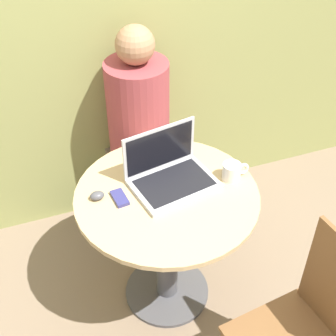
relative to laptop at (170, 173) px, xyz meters
The scene contains 8 objects.
ground_plane 0.76m from the laptop, 118.79° to the right, with size 12.00×12.00×0.00m, color #7F6B56.
round_table 0.26m from the laptop, 118.79° to the right, with size 0.82×0.82×0.71m.
laptop is the anchor object (origin of this frame).
cell_phone 0.25m from the laptop, behind, with size 0.06×0.11×0.02m.
computer_mouse 0.34m from the laptop, behind, with size 0.06×0.05×0.04m.
coffee_cup 0.28m from the laptop, 16.26° to the right, with size 0.13×0.08×0.08m.
chair_empty 0.87m from the laptop, 69.99° to the right, with size 0.44×0.44×0.90m.
person_seated 0.62m from the laptop, 88.49° to the left, with size 0.33×0.52×1.24m.
Camera 1 is at (-0.52, -1.42, 2.10)m, focal length 50.00 mm.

